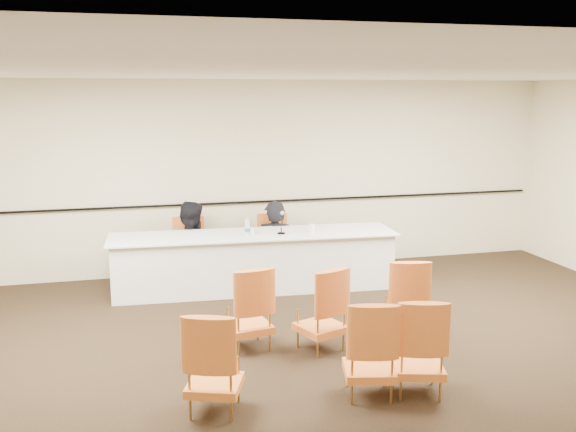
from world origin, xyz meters
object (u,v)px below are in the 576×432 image
object	(u,v)px
microphone	(281,223)
aud_chair_front_right	(405,298)
panelist_main	(275,257)
aud_chair_front_mid	(321,308)
panelist_main_chair	(274,246)
aud_chair_front_left	(248,307)
aud_chair_back_left	(214,361)
coffee_cup	(312,228)
aud_chair_back_right	(419,345)
drinking_glass	(252,231)
panel_table	(254,261)
water_bottle	(247,226)
panelist_second_chair	(190,250)
panelist_second	(190,257)
aud_chair_back_mid	(370,347)

from	to	relation	value
microphone	aud_chair_front_right	size ratio (longest dim) A/B	0.32
panelist_main	aud_chair_front_mid	distance (m)	2.95
panelist_main_chair	aud_chair_front_left	xyz separation A→B (m)	(-0.94, -2.71, 0.00)
aud_chair_front_mid	aud_chair_back_left	distance (m)	1.74
aud_chair_front_left	coffee_cup	bearing A→B (deg)	47.42
panelist_main	aud_chair_front_right	world-z (taller)	panelist_main
aud_chair_front_left	aud_chair_back_left	size ratio (longest dim) A/B	1.00
aud_chair_back_left	aud_chair_back_right	xyz separation A→B (m)	(1.91, -0.11, 0.00)
aud_chair_back_right	drinking_glass	bearing A→B (deg)	119.96
aud_chair_back_left	panelist_main	bearing A→B (deg)	89.95
aud_chair_front_right	aud_chair_back_right	bearing A→B (deg)	-98.16
panel_table	aud_chair_back_right	world-z (taller)	aud_chair_back_right
aud_chair_front_right	water_bottle	bearing A→B (deg)	133.88
panelist_main	panelist_second_chair	distance (m)	1.31
panelist_main_chair	drinking_glass	size ratio (longest dim) A/B	9.50
aud_chair_front_mid	aud_chair_back_right	xyz separation A→B (m)	(0.57, -1.23, 0.00)
aud_chair_front_right	panel_table	bearing A→B (deg)	131.52
panelist_second_chair	panelist_main_chair	bearing A→B (deg)	-0.00
panelist_second	drinking_glass	distance (m)	1.19
panelist_main_chair	aud_chair_front_mid	xyz separation A→B (m)	(-0.18, -2.94, 0.00)
panelist_main	panelist_second_chair	xyz separation A→B (m)	(-1.29, 0.08, 0.17)
drinking_glass	aud_chair_front_mid	xyz separation A→B (m)	(0.30, -2.30, -0.39)
panelist_main_chair	drinking_glass	distance (m)	0.89
panelist_main	aud_chair_back_left	size ratio (longest dim) A/B	1.85
aud_chair_front_mid	aud_chair_back_mid	bearing A→B (deg)	-105.58
coffee_cup	panelist_second_chair	bearing A→B (deg)	154.85
aud_chair_front_right	coffee_cup	bearing A→B (deg)	114.47
water_bottle	panelist_main	bearing A→B (deg)	48.44
coffee_cup	aud_chair_front_mid	bearing A→B (deg)	-104.15
water_bottle	aud_chair_front_left	size ratio (longest dim) A/B	0.26
aud_chair_back_left	aud_chair_back_mid	distance (m)	1.44
panelist_main	water_bottle	distance (m)	1.03
aud_chair_back_left	aud_chair_back_mid	world-z (taller)	same
water_bottle	aud_chair_front_left	xyz separation A→B (m)	(-0.40, -2.10, -0.47)
aud_chair_back_mid	drinking_glass	bearing A→B (deg)	110.06
drinking_glass	aud_chair_back_mid	xyz separation A→B (m)	(0.40, -3.47, -0.39)
microphone	water_bottle	xyz separation A→B (m)	(-0.48, 0.08, -0.03)
panelist_main	water_bottle	size ratio (longest dim) A/B	7.17
water_bottle	aud_chair_back_right	xyz separation A→B (m)	(0.93, -3.56, -0.47)
panelist_main	aud_chair_front_mid	world-z (taller)	panelist_main
panelist_second	coffee_cup	bearing A→B (deg)	170.91
coffee_cup	aud_chair_front_left	distance (m)	2.44
panel_table	aud_chair_front_right	size ratio (longest dim) A/B	4.29
coffee_cup	aud_chair_front_left	bearing A→B (deg)	-123.50
panel_table	aud_chair_front_right	world-z (taller)	aud_chair_front_right
water_bottle	aud_chair_front_mid	world-z (taller)	water_bottle
panelist_second_chair	aud_chair_front_mid	xyz separation A→B (m)	(1.11, -3.02, 0.00)
water_bottle	aud_chair_front_mid	size ratio (longest dim) A/B	0.26
panelist_second	aud_chair_front_mid	distance (m)	3.22
aud_chair_front_mid	aud_chair_front_left	bearing A→B (deg)	142.83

